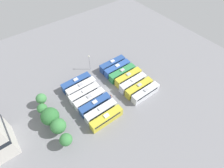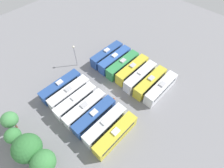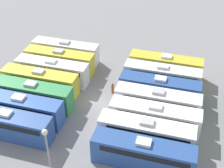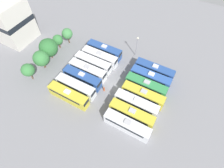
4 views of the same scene
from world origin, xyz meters
TOP-DOWN VIEW (x-y plane):
  - ground_plane at (0.00, 0.00)m, footprint 114.35×114.35m
  - bus_0 at (-9.42, -8.59)m, footprint 2.54×11.26m
  - bus_1 at (-6.32, -8.32)m, footprint 2.54×11.26m
  - bus_2 at (-3.19, -8.16)m, footprint 2.54×11.26m
  - bus_3 at (-0.04, -8.60)m, footprint 2.54×11.26m
  - bus_4 at (3.07, -8.16)m, footprint 2.54×11.26m
  - bus_5 at (6.20, -8.19)m, footprint 2.54×11.26m
  - bus_6 at (9.35, -8.18)m, footprint 2.54×11.26m
  - bus_7 at (-9.39, 8.28)m, footprint 2.54×11.26m
  - bus_8 at (-6.25, 8.21)m, footprint 2.54×11.26m
  - bus_9 at (-2.99, 8.34)m, footprint 2.54×11.26m
  - bus_10 at (0.02, 8.55)m, footprint 2.54×11.26m
  - bus_11 at (3.15, 8.71)m, footprint 2.54×11.26m
  - bus_12 at (6.20, 8.24)m, footprint 2.54×11.26m
  - bus_13 at (9.43, 8.49)m, footprint 2.54×11.26m
  - worker_person at (-2.67, 1.57)m, footprint 0.36×0.36m
  - light_pole at (13.99, -0.31)m, footprint 0.60×0.60m
  - tree_1 at (-3.95, 21.62)m, footprint 4.63×4.63m
  - tree_2 at (0.16, 22.25)m, footprint 5.50×5.50m
  - tree_3 at (5.06, 23.04)m, footprint 3.23×3.23m
  - tree_4 at (8.49, 21.78)m, footprint 3.46×3.46m

SIDE VIEW (x-z plane):
  - ground_plane at x=0.00m, z-range 0.00..0.00m
  - worker_person at x=-2.67m, z-range -0.06..1.69m
  - bus_0 at x=-9.42m, z-range -0.01..3.71m
  - bus_1 at x=-6.32m, z-range -0.01..3.71m
  - bus_2 at x=-3.19m, z-range -0.01..3.71m
  - bus_3 at x=-0.04m, z-range -0.01..3.71m
  - bus_4 at x=3.07m, z-range -0.01..3.71m
  - bus_5 at x=6.20m, z-range -0.01..3.71m
  - bus_6 at x=9.35m, z-range -0.01..3.71m
  - bus_7 at x=-9.39m, z-range -0.01..3.71m
  - bus_8 at x=-6.25m, z-range -0.01..3.71m
  - bus_9 at x=-2.99m, z-range -0.01..3.71m
  - bus_10 at x=0.02m, z-range -0.01..3.71m
  - bus_11 at x=3.15m, z-range -0.01..3.71m
  - bus_12 at x=6.20m, z-range -0.01..3.71m
  - bus_13 at x=9.43m, z-range -0.01..3.71m
  - tree_3 at x=5.06m, z-range 0.83..5.78m
  - tree_1 at x=-3.95m, z-range 0.74..6.88m
  - tree_4 at x=8.49m, z-range 1.03..6.59m
  - tree_2 at x=0.16m, z-range 0.78..7.86m
  - light_pole at x=13.99m, z-range 1.33..8.46m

